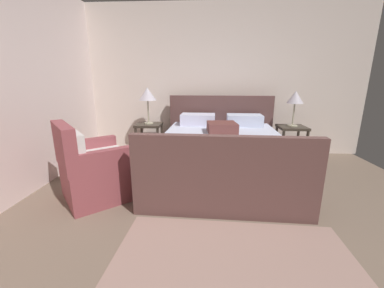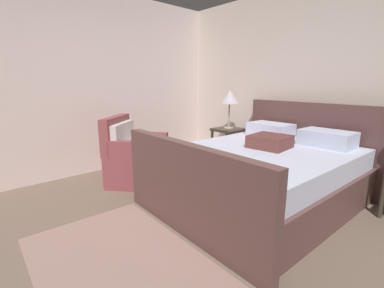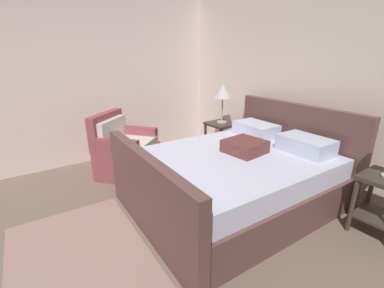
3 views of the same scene
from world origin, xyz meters
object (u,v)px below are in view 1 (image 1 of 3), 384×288
Objects in this scene: bed at (221,153)px; armchair at (94,169)px; nightstand_right at (291,138)px; nightstand_left at (149,135)px; table_lamp_right at (295,98)px; table_lamp_left at (147,95)px.

bed is 1.68m from armchair.
armchair reaches higher than nightstand_right.
nightstand_left is at bearing 80.10° from armchair.
bed is at bearing -148.36° from nightstand_right.
armchair is (-2.72, -1.49, -0.06)m from nightstand_right.
table_lamp_right is 3.19m from armchair.
table_lamp_left is at bearing 104.04° from nightstand_left.
table_lamp_left is at bearing 177.55° from table_lamp_right.
nightstand_right is 3.11m from armchair.
armchair is at bearing -153.82° from bed.
table_lamp_right reaches higher than bed.
armchair is at bearing -151.30° from table_lamp_right.
table_lamp_left reaches higher than bed.
bed is at bearing -34.99° from table_lamp_left.
bed is 1.67m from table_lamp_left.
bed reaches higher than armchair.
table_lamp_right is at bearing -2.45° from table_lamp_left.
nightstand_left is at bearing 145.01° from bed.
nightstand_right is at bearing 28.70° from armchair.
nightstand_right is (1.22, 0.75, 0.06)m from bed.
bed is 1.50m from nightstand_left.
armchair is (-2.72, -1.49, -0.71)m from table_lamp_right.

